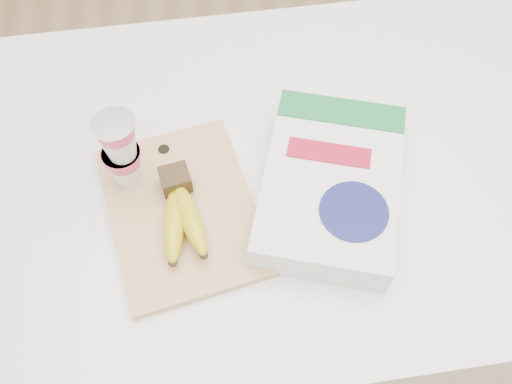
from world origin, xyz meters
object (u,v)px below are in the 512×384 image
yogurt_stack (121,151)px  table (278,265)px  cutting_board (182,210)px  bananas (181,213)px  cereal_box (331,185)px

yogurt_stack → table: bearing=1.3°
cutting_board → yogurt_stack: (-0.08, 0.07, 0.09)m
table → cutting_board: bearing=-158.2°
table → bananas: bananas is taller
table → cereal_box: (0.06, -0.08, 0.47)m
table → bananas: 0.52m
bananas → yogurt_stack: (-0.08, 0.09, 0.06)m
table → cereal_box: cereal_box is taller
table → bananas: (-0.19, -0.10, 0.48)m
cereal_box → yogurt_stack: bearing=-173.3°
yogurt_stack → cereal_box: 0.34m
bananas → table: bearing=26.9°
bananas → cereal_box: cereal_box is taller
table → yogurt_stack: (-0.27, -0.01, 0.54)m
table → cereal_box: size_ratio=3.16×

